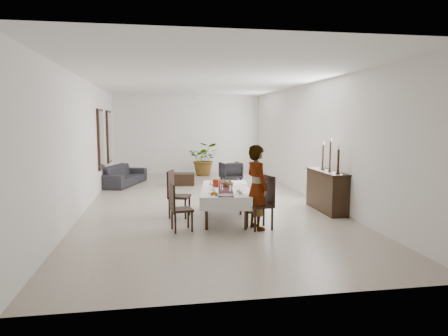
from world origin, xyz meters
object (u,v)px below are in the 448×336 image
red_pitcher (216,183)px  dining_table_top (225,189)px  woman (257,187)px  sofa (123,175)px  sideboard_body (327,191)px

red_pitcher → dining_table_top: bearing=-39.7°
dining_table_top → woman: 1.14m
red_pitcher → woman: woman is taller
sofa → woman: bearing=-133.9°
dining_table_top → red_pitcher: bearing=149.0°
red_pitcher → woman: size_ratio=0.10×
dining_table_top → sideboard_body: (2.53, 0.29, -0.17)m
woman → sofa: 6.92m
red_pitcher → sideboard_body: sideboard_body is taller
sideboard_body → dining_table_top: bearing=-173.5°
red_pitcher → sofa: red_pitcher is taller
woman → red_pitcher: bearing=13.2°
dining_table_top → sofa: bearing=126.3°
dining_table_top → sofa: dining_table_top is taller
sofa → dining_table_top: bearing=-133.4°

